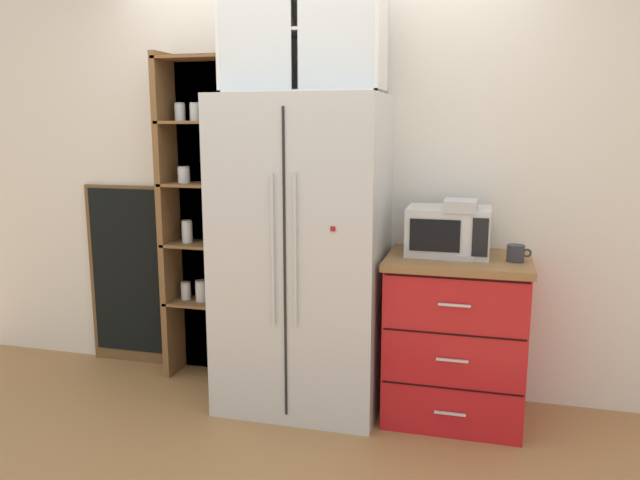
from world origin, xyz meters
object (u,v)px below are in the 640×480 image
refrigerator (303,255)px  bottle_clear (460,235)px  coffee_maker (460,228)px  microwave (448,231)px  chalkboard_menu (130,275)px  bottle_amber (460,234)px  mug_charcoal (516,253)px  mug_cream (459,248)px

refrigerator → bottle_clear: (0.86, 0.06, 0.14)m
refrigerator → coffee_maker: (0.86, 0.05, 0.18)m
microwave → bottle_clear: 0.07m
coffee_maker → chalkboard_menu: size_ratio=0.26×
bottle_clear → bottle_amber: bearing=90.0°
refrigerator → microwave: 0.82m
mug_charcoal → mug_cream: mug_cream is taller
coffee_maker → chalkboard_menu: coffee_maker is taller
refrigerator → microwave: (0.80, 0.09, 0.16)m
refrigerator → microwave: size_ratio=4.02×
microwave → bottle_clear: bottle_clear is taller
mug_charcoal → bottle_amber: bearing=164.8°
microwave → refrigerator: bearing=-173.3°
bottle_clear → coffee_maker: bearing=-90.0°
microwave → mug_charcoal: (0.35, -0.09, -0.09)m
coffee_maker → mug_cream: (0.00, -0.00, -0.11)m
bottle_amber → bottle_clear: bottle_amber is taller
mug_cream → bottle_clear: size_ratio=0.47×
mug_cream → refrigerator: bearing=-176.7°
refrigerator → mug_charcoal: 1.15m
microwave → coffee_maker: bearing=-34.1°
refrigerator → mug_cream: bearing=3.3°
coffee_maker → chalkboard_menu: (-2.17, 0.26, -0.45)m
bottle_amber → bottle_clear: (-0.00, -0.02, -0.01)m
bottle_amber → chalkboard_menu: (-2.17, 0.23, -0.42)m
microwave → mug_cream: (0.06, -0.04, -0.08)m
bottle_amber → mug_cream: bearing=-86.9°
mug_charcoal → mug_cream: bearing=170.1°
microwave → mug_cream: microwave is taller
coffee_maker → bottle_clear: size_ratio=1.18×
coffee_maker → bottle_amber: bearing=90.0°
mug_cream → chalkboard_menu: chalkboard_menu is taller
mug_charcoal → mug_cream: size_ratio=1.01×
coffee_maker → bottle_amber: coffee_maker is taller
microwave → bottle_amber: size_ratio=1.61×
microwave → coffee_maker: (0.06, -0.04, 0.03)m
mug_cream → bottle_clear: bottle_clear is taller
microwave → chalkboard_menu: size_ratio=0.36×
chalkboard_menu → bottle_amber: bearing=-6.0°
mug_charcoal → refrigerator: bearing=180.0°
refrigerator → microwave: bearing=6.7°
bottle_amber → bottle_clear: 0.02m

